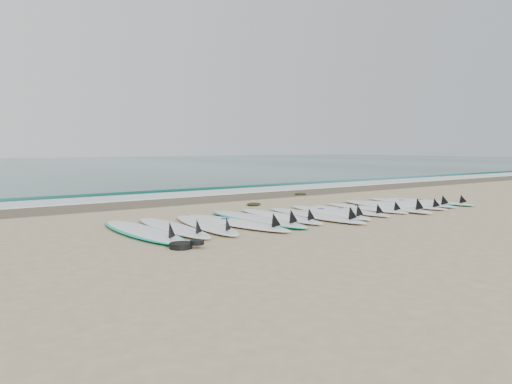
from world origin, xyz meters
TOP-DOWN VIEW (x-y plane):
  - ground at (0.00, 0.00)m, footprint 120.00×120.00m
  - ocean at (0.00, 32.50)m, footprint 120.00×55.00m
  - wet_sand_band at (0.00, 4.10)m, footprint 120.00×1.80m
  - foam_band at (0.00, 5.50)m, footprint 120.00×1.40m
  - wave_crest at (0.00, 7.00)m, footprint 120.00×1.00m
  - surfboard_0 at (-3.81, 0.01)m, footprint 0.71×2.82m
  - surfboard_1 at (-3.24, 0.05)m, footprint 0.61×2.62m
  - surfboard_2 at (-2.64, -0.02)m, footprint 0.91×2.64m
  - surfboard_3 at (-2.08, -0.15)m, footprint 0.93×2.79m
  - surfboard_4 at (-1.48, 0.06)m, footprint 0.76×2.85m
  - surfboard_5 at (-0.90, 0.08)m, footprint 0.63×2.62m
  - surfboard_6 at (-0.27, -0.26)m, footprint 0.58×2.77m
  - surfboard_7 at (0.30, -0.06)m, footprint 0.86×2.67m
  - surfboard_8 at (0.88, -0.08)m, footprint 0.51×2.31m
  - surfboard_9 at (1.50, 0.01)m, footprint 0.58×2.31m
  - surfboard_10 at (2.07, -0.08)m, footprint 1.00×2.90m
  - surfboard_11 at (2.69, -0.12)m, footprint 0.59×2.33m
  - surfboard_12 at (3.24, 0.11)m, footprint 0.58×2.56m
  - surfboard_13 at (3.81, 0.02)m, footprint 0.93×2.41m
  - seaweed_near at (-0.06, 2.17)m, footprint 0.38×0.29m
  - seaweed_far at (2.55, 3.49)m, footprint 0.37×0.29m
  - leash_coil at (-3.79, -1.38)m, footprint 0.46×0.36m

SIDE VIEW (x-z plane):
  - ground at x=0.00m, z-range 0.00..0.00m
  - wet_sand_band at x=0.00m, z-range 0.00..0.01m
  - ocean at x=0.00m, z-range 0.00..0.03m
  - foam_band at x=0.00m, z-range 0.00..0.04m
  - seaweed_far at x=2.55m, z-range 0.00..0.07m
  - seaweed_near at x=-0.06m, z-range 0.00..0.07m
  - surfboard_13 at x=3.81m, z-range -0.10..0.19m
  - leash_coil at x=-3.79m, z-range -0.01..0.10m
  - wave_crest at x=0.00m, z-range 0.00..0.10m
  - surfboard_9 at x=1.50m, z-range -0.10..0.20m
  - surfboard_8 at x=0.88m, z-range -0.10..0.20m
  - surfboard_11 at x=2.69m, z-range -0.10..0.20m
  - surfboard_0 at x=-3.81m, z-range -0.13..0.23m
  - surfboard_4 at x=-1.48m, z-range -0.13..0.23m
  - surfboard_12 at x=3.24m, z-range -0.11..0.22m
  - surfboard_2 at x=-2.64m, z-range -0.11..0.22m
  - surfboard_5 at x=-0.90m, z-range -0.11..0.22m
  - surfboard_1 at x=-3.24m, z-range -0.11..0.22m
  - surfboard_7 at x=0.30m, z-range -0.11..0.23m
  - surfboard_3 at x=-2.08m, z-range -0.11..0.24m
  - surfboard_6 at x=-0.27m, z-range -0.12..0.24m
  - surfboard_10 at x=2.07m, z-range -0.12..0.25m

